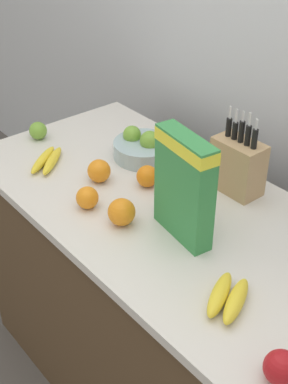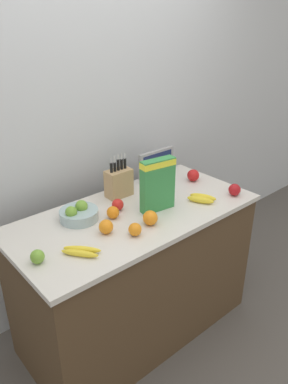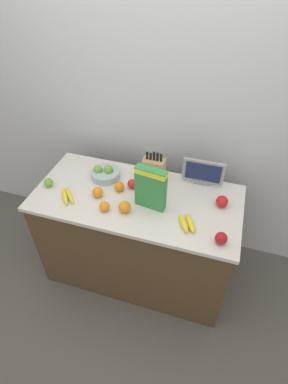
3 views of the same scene
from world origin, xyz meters
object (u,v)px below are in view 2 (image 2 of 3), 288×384
at_px(banana_bunch_right, 202,198).
at_px(apple_rear, 37,257).
at_px(fruit_bowl, 79,214).
at_px(apple_leftmost, 235,190).
at_px(small_monitor, 156,164).
at_px(cereal_box, 158,183).
at_px(orange_front_left, 150,218).
at_px(orange_back_center, 135,229).
at_px(orange_mid_right, 106,227).
at_px(apple_rightmost, 118,205).
at_px(banana_bunch_left, 81,251).
at_px(orange_front_center, 113,212).
at_px(apple_front, 193,175).
at_px(knife_block, 119,182).

relative_size(banana_bunch_right, apple_rear, 2.68).
distance_m(fruit_bowl, apple_leftmost, 0.99).
relative_size(small_monitor, apple_rear, 4.48).
bearing_deg(cereal_box, orange_front_left, -136.90).
relative_size(orange_back_center, orange_mid_right, 0.91).
relative_size(apple_rightmost, apple_rear, 1.04).
height_order(banana_bunch_left, banana_bunch_right, banana_bunch_right).
height_order(cereal_box, orange_front_center, cereal_box).
bearing_deg(apple_leftmost, banana_bunch_right, 160.62).
height_order(apple_rear, orange_front_center, orange_front_center).
bearing_deg(cereal_box, apple_leftmost, -12.10).
relative_size(apple_rear, orange_mid_right, 0.87).
xyz_separation_m(banana_bunch_right, orange_front_center, (-0.53, 0.19, 0.02)).
bearing_deg(cereal_box, orange_back_center, -146.46).
relative_size(apple_front, apple_leftmost, 1.08).
bearing_deg(cereal_box, fruit_bowl, 162.56).
height_order(cereal_box, banana_bunch_left, cereal_box).
xyz_separation_m(cereal_box, banana_bunch_right, (0.27, -0.10, -0.15)).
bearing_deg(apple_leftmost, banana_bunch_left, 175.38).
xyz_separation_m(knife_block, fruit_bowl, (-0.35, -0.09, -0.05)).
distance_m(small_monitor, apple_rightmost, 0.52).
bearing_deg(apple_rear, orange_front_left, -7.48).
bearing_deg(fruit_bowl, knife_block, 14.70).
distance_m(banana_bunch_left, orange_mid_right, 0.22).
distance_m(apple_front, apple_rear, 1.25).
height_order(small_monitor, apple_rear, small_monitor).
bearing_deg(orange_mid_right, apple_front, 10.69).
xyz_separation_m(apple_front, orange_back_center, (-0.75, -0.28, -0.01)).
bearing_deg(orange_front_left, fruit_bowl, 131.49).
bearing_deg(fruit_bowl, banana_bunch_left, -120.35).
relative_size(knife_block, orange_front_left, 3.43).
height_order(apple_front, apple_leftmost, apple_front).
xyz_separation_m(knife_block, orange_front_center, (-0.20, -0.20, -0.06)).
height_order(small_monitor, orange_front_center, small_monitor).
bearing_deg(banana_bunch_left, banana_bunch_right, -0.64).
relative_size(knife_block, apple_rightmost, 4.04).
height_order(small_monitor, orange_back_center, small_monitor).
height_order(small_monitor, apple_rightmost, small_monitor).
bearing_deg(orange_front_left, orange_mid_right, 159.95).
distance_m(small_monitor, orange_front_left, 0.63).
bearing_deg(orange_mid_right, banana_bunch_left, -159.46).
distance_m(cereal_box, apple_leftmost, 0.54).
xyz_separation_m(banana_bunch_right, orange_front_left, (-0.42, 0.00, 0.02)).
height_order(apple_front, orange_mid_right, apple_front).
bearing_deg(fruit_bowl, banana_bunch_right, -23.61).
bearing_deg(knife_block, apple_rightmost, -129.88).
xyz_separation_m(apple_leftmost, orange_front_left, (-0.64, 0.08, 0.00)).
bearing_deg(orange_front_center, banana_bunch_right, -19.57).
bearing_deg(cereal_box, orange_mid_right, -169.21).
relative_size(fruit_bowl, banana_bunch_right, 1.20).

